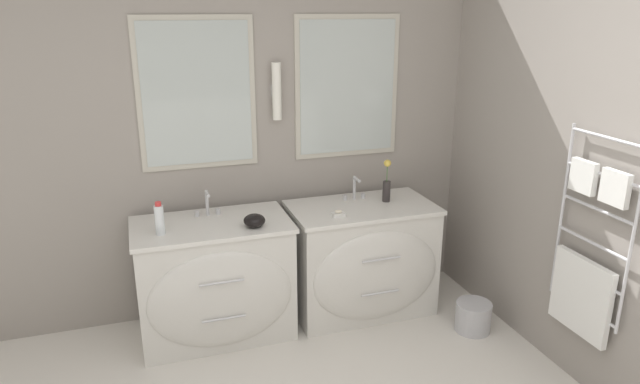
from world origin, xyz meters
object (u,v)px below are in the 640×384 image
(vanity_left, at_px, (215,280))
(amenity_bowl, at_px, (254,220))
(flower_vase, at_px, (387,185))
(waste_bin, at_px, (473,316))
(toiletry_bottle, at_px, (159,219))
(vanity_right, at_px, (363,259))

(vanity_left, height_order, amenity_bowl, amenity_bowl)
(amenity_bowl, relative_size, flower_vase, 0.45)
(flower_vase, xyz_separation_m, waste_bin, (0.42, -0.57, -0.81))
(vanity_left, height_order, waste_bin, vanity_left)
(flower_vase, bearing_deg, toiletry_bottle, -175.18)
(toiletry_bottle, distance_m, amenity_bowl, 0.58)
(toiletry_bottle, height_order, amenity_bowl, toiletry_bottle)
(vanity_right, height_order, toiletry_bottle, toiletry_bottle)
(vanity_right, relative_size, amenity_bowl, 7.36)
(toiletry_bottle, relative_size, waste_bin, 0.85)
(vanity_left, height_order, toiletry_bottle, toiletry_bottle)
(vanity_right, bearing_deg, amenity_bowl, -171.73)
(vanity_left, xyz_separation_m, toiletry_bottle, (-0.32, -0.06, 0.49))
(vanity_left, relative_size, toiletry_bottle, 4.87)
(vanity_right, bearing_deg, flower_vase, 20.37)
(vanity_right, distance_m, amenity_bowl, 0.92)
(vanity_right, bearing_deg, vanity_left, 180.00)
(vanity_left, xyz_separation_m, waste_bin, (1.67, -0.50, -0.30))
(vanity_right, xyz_separation_m, waste_bin, (0.62, -0.50, -0.30))
(amenity_bowl, relative_size, waste_bin, 0.56)
(vanity_left, xyz_separation_m, flower_vase, (1.25, 0.07, 0.51))
(amenity_bowl, height_order, waste_bin, amenity_bowl)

